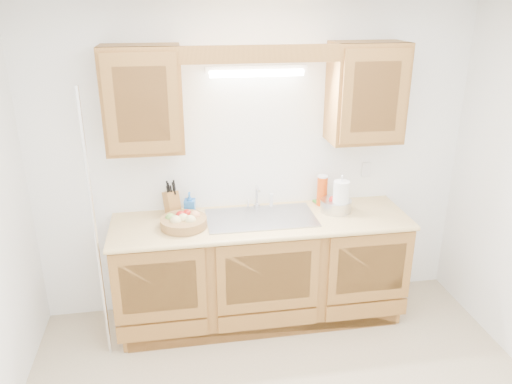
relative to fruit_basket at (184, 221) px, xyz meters
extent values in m
cube|color=white|center=(0.60, 0.35, 0.30)|extent=(3.50, 0.02, 2.50)
cube|color=#A26A2F|center=(0.60, 0.05, -0.51)|extent=(2.20, 0.60, 0.86)
cube|color=#E3C577|center=(0.60, 0.04, -0.07)|extent=(2.30, 0.63, 0.04)
cube|color=#A26A2F|center=(-0.23, 0.19, 0.88)|extent=(0.55, 0.33, 0.75)
cube|color=#A26A2F|center=(1.43, 0.19, 0.88)|extent=(0.55, 0.33, 0.75)
cube|color=#A26A2F|center=(0.60, 0.04, 1.19)|extent=(2.20, 0.05, 0.12)
cylinder|color=white|center=(0.60, 0.25, 1.03)|extent=(0.70, 0.05, 0.05)
cube|color=white|center=(0.60, 0.28, 1.06)|extent=(0.76, 0.06, 0.05)
cube|color=#9E9EA3|center=(0.60, 0.06, -0.04)|extent=(0.84, 0.46, 0.01)
cube|color=#9E9EA3|center=(0.39, 0.06, -0.13)|extent=(0.39, 0.40, 0.16)
cube|color=#9E9EA3|center=(0.81, 0.06, -0.13)|extent=(0.39, 0.40, 0.16)
cylinder|color=silver|center=(0.60, 0.26, -0.03)|extent=(0.06, 0.06, 0.04)
cylinder|color=silver|center=(0.60, 0.26, 0.05)|extent=(0.02, 0.02, 0.16)
cylinder|color=silver|center=(0.60, 0.21, 0.14)|extent=(0.02, 0.12, 0.02)
cylinder|color=white|center=(0.72, 0.26, 0.01)|extent=(0.03, 0.03, 0.12)
cylinder|color=silver|center=(-0.60, -0.21, 0.05)|extent=(0.03, 0.03, 2.00)
cube|color=white|center=(1.55, 0.35, 0.20)|extent=(0.08, 0.01, 0.12)
cylinder|color=#A27B41|center=(0.00, 0.00, -0.01)|extent=(0.41, 0.41, 0.07)
sphere|color=#D8C67F|center=(-0.06, -0.04, 0.02)|extent=(0.09, 0.09, 0.09)
sphere|color=#D8C67F|center=(0.05, -0.05, 0.02)|extent=(0.09, 0.09, 0.09)
sphere|color=tan|center=(0.09, 0.04, 0.02)|extent=(0.08, 0.08, 0.08)
sphere|color=#AB1813|center=(-0.02, 0.06, 0.02)|extent=(0.08, 0.08, 0.08)
sphere|color=#72A53F|center=(-0.10, 0.03, 0.02)|extent=(0.08, 0.08, 0.08)
sphere|color=#D8C67F|center=(0.00, -0.01, 0.02)|extent=(0.08, 0.08, 0.08)
sphere|color=#AB1813|center=(0.03, 0.08, 0.02)|extent=(0.07, 0.07, 0.07)
cube|color=#A26A2F|center=(-0.08, 0.24, 0.05)|extent=(0.15, 0.19, 0.22)
cylinder|color=black|center=(-0.11, 0.22, 0.16)|extent=(0.03, 0.04, 0.08)
cylinder|color=black|center=(-0.08, 0.22, 0.17)|extent=(0.03, 0.04, 0.08)
cylinder|color=black|center=(-0.05, 0.22, 0.17)|extent=(0.03, 0.04, 0.08)
cylinder|color=black|center=(-0.10, 0.26, 0.17)|extent=(0.03, 0.04, 0.08)
cylinder|color=black|center=(-0.06, 0.26, 0.18)|extent=(0.03, 0.04, 0.08)
cylinder|color=black|center=(-0.11, 0.28, 0.18)|extent=(0.03, 0.04, 0.08)
cylinder|color=black|center=(-0.05, 0.28, 0.19)|extent=(0.03, 0.04, 0.08)
cylinder|color=#D9470C|center=(1.14, 0.24, 0.07)|extent=(0.10, 0.10, 0.24)
cylinder|color=white|center=(1.14, 0.24, 0.20)|extent=(0.08, 0.08, 0.01)
imported|color=#2469B8|center=(0.06, 0.22, 0.04)|extent=(0.10, 0.10, 0.19)
cube|color=#CC333F|center=(1.14, 0.29, -0.05)|extent=(0.12, 0.09, 0.01)
cube|color=green|center=(1.14, 0.29, -0.04)|extent=(0.12, 0.09, 0.02)
cylinder|color=silver|center=(1.23, 0.06, -0.04)|extent=(0.15, 0.15, 0.01)
cylinder|color=silver|center=(1.23, 0.06, 0.11)|extent=(0.02, 0.02, 0.31)
cylinder|color=white|center=(1.23, 0.06, 0.09)|extent=(0.12, 0.12, 0.26)
sphere|color=silver|center=(1.23, 0.06, 0.26)|extent=(0.02, 0.02, 0.02)
cylinder|color=silver|center=(1.21, 0.10, 0.00)|extent=(0.30, 0.30, 0.10)
sphere|color=#AB1813|center=(1.18, 0.10, 0.05)|extent=(0.07, 0.07, 0.07)
sphere|color=#AB1813|center=(1.24, 0.12, 0.05)|extent=(0.07, 0.07, 0.07)
sphere|color=#AB1813|center=(1.21, 0.07, 0.05)|extent=(0.07, 0.07, 0.07)
sphere|color=#AB1813|center=(1.25, 0.08, 0.05)|extent=(0.07, 0.07, 0.07)
camera|label=1|loc=(-0.03, -3.42, 1.55)|focal=35.00mm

